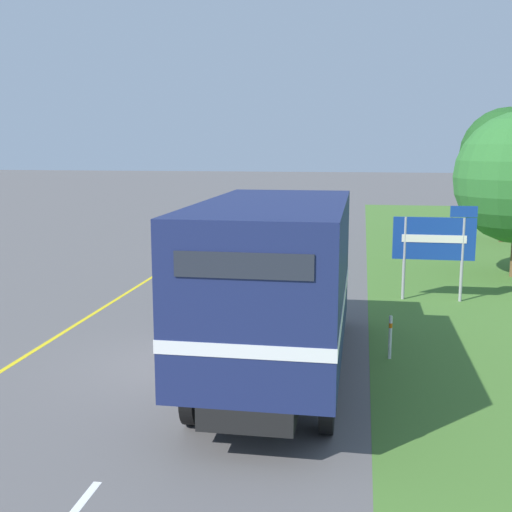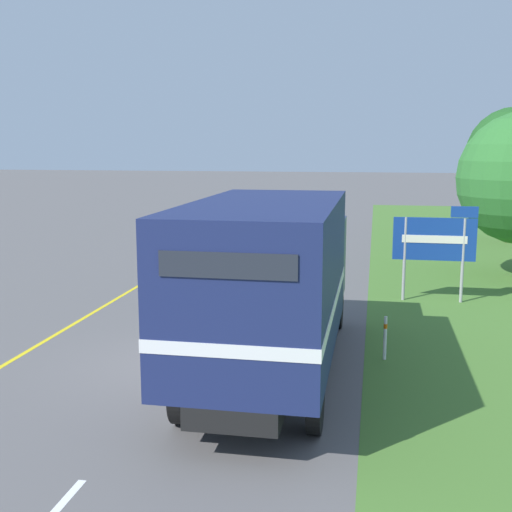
{
  "view_description": "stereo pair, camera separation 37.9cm",
  "coord_description": "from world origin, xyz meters",
  "px_view_note": "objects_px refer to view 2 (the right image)",
  "views": [
    {
      "loc": [
        3.45,
        -12.42,
        4.53
      ],
      "look_at": [
        0.3,
        6.61,
        1.2
      ],
      "focal_mm": 45.0,
      "sensor_mm": 36.0,
      "label": 1
    },
    {
      "loc": [
        3.82,
        -12.35,
        4.53
      ],
      "look_at": [
        0.3,
        6.61,
        1.2
      ],
      "focal_mm": 45.0,
      "sensor_mm": 36.0,
      "label": 2
    }
  ],
  "objects_px": {
    "horse_trailer_truck": "(272,278)",
    "delineator_post": "(385,337)",
    "highway_sign": "(436,241)",
    "lead_car_white": "(239,234)"
  },
  "relations": [
    {
      "from": "horse_trailer_truck",
      "to": "highway_sign",
      "type": "xyz_separation_m",
      "value": [
        3.71,
        6.98,
        -0.19
      ]
    },
    {
      "from": "highway_sign",
      "to": "delineator_post",
      "type": "xyz_separation_m",
      "value": [
        -1.48,
        -5.59,
        -1.29
      ]
    },
    {
      "from": "horse_trailer_truck",
      "to": "delineator_post",
      "type": "height_order",
      "value": "horse_trailer_truck"
    },
    {
      "from": "horse_trailer_truck",
      "to": "lead_car_white",
      "type": "relative_size",
      "value": 2.03
    },
    {
      "from": "horse_trailer_truck",
      "to": "highway_sign",
      "type": "relative_size",
      "value": 2.93
    },
    {
      "from": "horse_trailer_truck",
      "to": "highway_sign",
      "type": "height_order",
      "value": "horse_trailer_truck"
    },
    {
      "from": "horse_trailer_truck",
      "to": "delineator_post",
      "type": "bearing_deg",
      "value": 31.75
    },
    {
      "from": "highway_sign",
      "to": "lead_car_white",
      "type": "bearing_deg",
      "value": 138.2
    },
    {
      "from": "horse_trailer_truck",
      "to": "highway_sign",
      "type": "distance_m",
      "value": 7.9
    },
    {
      "from": "lead_car_white",
      "to": "horse_trailer_truck",
      "type": "bearing_deg",
      "value": -75.28
    }
  ]
}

